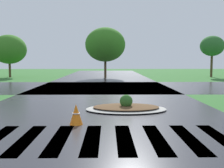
% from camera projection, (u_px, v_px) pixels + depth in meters
% --- Properties ---
extents(asphalt_roadway, '(10.54, 80.00, 0.01)m').
position_uv_depth(asphalt_roadway, '(99.00, 104.00, 13.03)').
color(asphalt_roadway, '#2B2B30').
rests_on(asphalt_roadway, ground).
extents(asphalt_cross_road, '(90.00, 9.49, 0.01)m').
position_uv_depth(asphalt_cross_road, '(102.00, 87.00, 21.35)').
color(asphalt_cross_road, '#2B2B30').
rests_on(asphalt_cross_road, ground).
extents(crosswalk_stripes, '(7.65, 2.92, 0.01)m').
position_uv_depth(crosswalk_stripes, '(92.00, 139.00, 7.39)').
color(crosswalk_stripes, white).
rests_on(crosswalk_stripes, ground).
extents(median_island, '(3.50, 2.27, 0.68)m').
position_uv_depth(median_island, '(126.00, 107.00, 11.57)').
color(median_island, '#9E9B93').
rests_on(median_island, ground).
extents(traffic_cone, '(0.45, 0.45, 0.70)m').
position_uv_depth(traffic_cone, '(76.00, 115.00, 9.00)').
color(traffic_cone, orange).
rests_on(traffic_cone, ground).
extents(background_treeline, '(40.76, 7.14, 6.01)m').
position_uv_depth(background_treeline, '(28.00, 46.00, 31.59)').
color(background_treeline, '#4C3823').
rests_on(background_treeline, ground).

